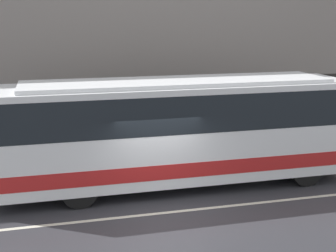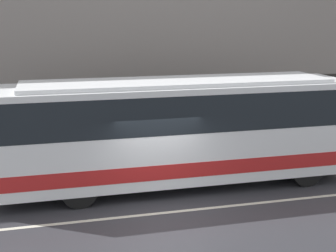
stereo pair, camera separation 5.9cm
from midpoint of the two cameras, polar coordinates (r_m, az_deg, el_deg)
The scene contains 6 objects.
ground_plane at distance 13.23m, azimuth -0.21°, elevation -10.54°, with size 60.00×60.00×0.00m, color #333338.
sidewalk at distance 18.22m, azimuth -4.36°, elevation -3.48°, with size 60.00×2.92×0.16m.
building_facade at distance 19.02m, azimuth -5.51°, elevation 13.22°, with size 60.00×0.35×11.04m.
lane_stripe at distance 13.23m, azimuth -0.21°, elevation -10.52°, with size 54.00×0.14×0.01m.
transit_bus at distance 14.74m, azimuth 1.34°, elevation -0.10°, with size 11.19×2.55×3.42m.
pedestrian_waiting at distance 18.52m, azimuth 2.75°, elevation -0.50°, with size 0.36×0.36×1.63m.
Camera 2 is at (-2.88, -11.74, 5.38)m, focal length 50.00 mm.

